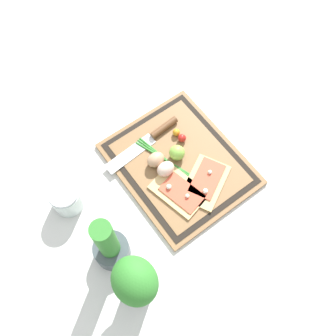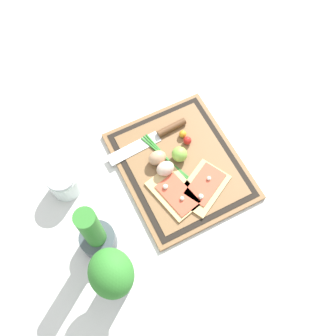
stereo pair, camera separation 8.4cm
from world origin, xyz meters
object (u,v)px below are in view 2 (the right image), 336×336
object	(u,v)px
pizza_slice_near	(203,187)
knife	(160,134)
egg_pink	(165,168)
herb_pot	(95,235)
egg_brown	(157,158)
lime	(180,154)
cherry_tomato_red	(187,141)
herb_glass	(113,276)
pizza_slice_far	(175,193)
cherry_tomato_yellow	(183,134)
sauce_jar	(64,183)

from	to	relation	value
pizza_slice_near	knife	xyz separation A→B (m)	(0.22, 0.03, 0.00)
egg_pink	herb_pot	world-z (taller)	herb_pot
egg_brown	lime	world-z (taller)	lime
knife	cherry_tomato_red	size ratio (longest dim) A/B	10.57
herb_pot	herb_glass	bearing A→B (deg)	-179.42
pizza_slice_far	egg_brown	xyz separation A→B (m)	(0.12, -0.00, 0.02)
knife	egg_pink	xyz separation A→B (m)	(-0.12, 0.04, 0.01)
pizza_slice_near	herb_glass	bearing A→B (deg)	111.80
pizza_slice_near	knife	bearing A→B (deg)	8.72
cherry_tomato_yellow	sauce_jar	bearing A→B (deg)	88.86
sauce_jar	cherry_tomato_red	bearing A→B (deg)	-95.18
pizza_slice_far	lime	xyz separation A→B (m)	(0.10, -0.07, 0.02)
knife	lime	size ratio (longest dim) A/B	5.72
pizza_slice_far	herb_glass	xyz separation A→B (m)	(-0.16, 0.26, 0.10)
knife	cherry_tomato_yellow	world-z (taller)	cherry_tomato_yellow
pizza_slice_near	pizza_slice_far	world-z (taller)	same
herb_pot	herb_glass	size ratio (longest dim) A/B	1.17
pizza_slice_far	egg_brown	world-z (taller)	egg_brown
pizza_slice_far	egg_brown	distance (m)	0.12
knife	herb_glass	distance (m)	0.49
cherry_tomato_yellow	herb_pot	bearing A→B (deg)	117.94
egg_brown	herb_glass	xyz separation A→B (m)	(-0.28, 0.26, 0.09)
pizza_slice_far	cherry_tomato_red	size ratio (longest dim) A/B	6.88
egg_brown	egg_pink	distance (m)	0.04
egg_pink	cherry_tomato_yellow	xyz separation A→B (m)	(0.09, -0.11, -0.01)
egg_brown	pizza_slice_near	bearing A→B (deg)	-149.84
knife	egg_pink	world-z (taller)	egg_pink
cherry_tomato_red	cherry_tomato_yellow	size ratio (longest dim) A/B	1.11
cherry_tomato_red	herb_glass	bearing A→B (deg)	128.45
pizza_slice_near	egg_brown	distance (m)	0.17
herb_pot	sauce_jar	bearing A→B (deg)	6.38
sauce_jar	pizza_slice_far	bearing A→B (deg)	-121.27
egg_pink	herb_pot	size ratio (longest dim) A/B	0.23
egg_pink	cherry_tomato_yellow	bearing A→B (deg)	-51.29
pizza_slice_far	knife	xyz separation A→B (m)	(0.20, -0.05, 0.00)
sauce_jar	herb_glass	bearing A→B (deg)	-175.82
lime	cherry_tomato_red	distance (m)	0.06
knife	cherry_tomato_red	world-z (taller)	cherry_tomato_red
egg_brown	cherry_tomato_red	distance (m)	0.12
knife	sauce_jar	bearing A→B (deg)	94.73
egg_pink	sauce_jar	bearing A→B (deg)	72.14
pizza_slice_far	sauce_jar	size ratio (longest dim) A/B	1.96
pizza_slice_far	herb_pot	world-z (taller)	herb_pot
sauce_jar	egg_brown	bearing A→B (deg)	-100.36
pizza_slice_near	sauce_jar	xyz separation A→B (m)	(0.20, 0.37, 0.02)
egg_brown	herb_pot	world-z (taller)	herb_pot
egg_brown	cherry_tomato_red	world-z (taller)	egg_brown
lime	herb_glass	xyz separation A→B (m)	(-0.26, 0.33, 0.09)
pizza_slice_near	cherry_tomato_yellow	xyz separation A→B (m)	(0.19, -0.03, 0.01)
knife	herb_pot	xyz separation A→B (m)	(-0.24, 0.31, 0.06)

